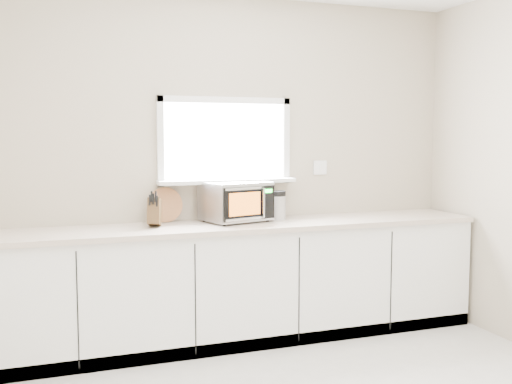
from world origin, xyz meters
name	(u,v)px	position (x,y,z in m)	size (l,w,h in m)	color
back_wall	(225,164)	(0.00, 2.00, 1.36)	(4.00, 0.17, 2.70)	#B3A88E
cabinets	(236,284)	(0.00, 1.70, 0.44)	(3.92, 0.60, 0.88)	white
countertop	(236,226)	(0.00, 1.69, 0.90)	(3.92, 0.64, 0.04)	beige
microwave	(236,201)	(0.03, 1.79, 1.08)	(0.57, 0.50, 0.31)	black
knife_block	(154,211)	(-0.62, 1.74, 1.04)	(0.14, 0.20, 0.27)	#4F371C
cutting_board	(165,205)	(-0.50, 1.94, 1.06)	(0.27, 0.27, 0.02)	#9F673D
coffee_grinder	(278,205)	(0.38, 1.79, 1.04)	(0.17, 0.17, 0.24)	#B8BAC0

